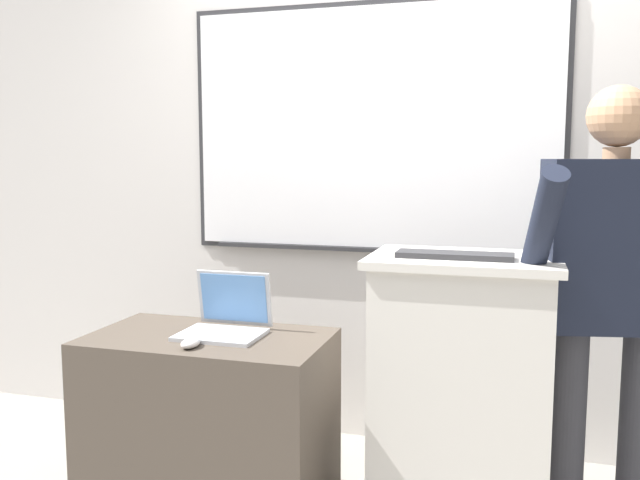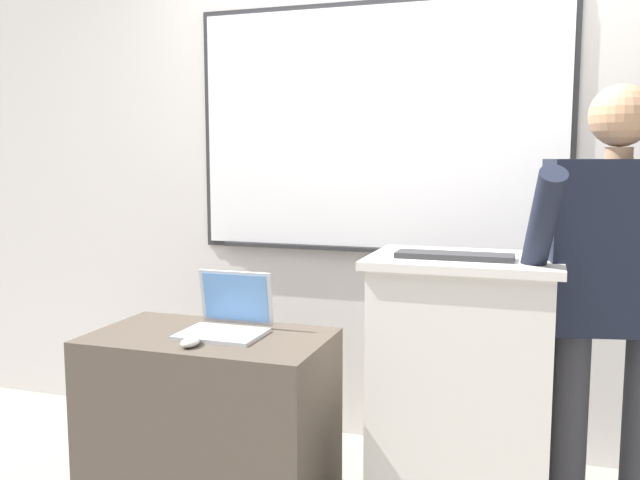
{
  "view_description": "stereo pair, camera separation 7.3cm",
  "coord_description": "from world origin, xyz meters",
  "px_view_note": "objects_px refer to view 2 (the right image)",
  "views": [
    {
      "loc": [
        0.49,
        -2.06,
        1.39
      ],
      "look_at": [
        -0.21,
        0.29,
        1.09
      ],
      "focal_mm": 38.0,
      "sensor_mm": 36.0,
      "label": 1
    },
    {
      "loc": [
        0.56,
        -2.04,
        1.39
      ],
      "look_at": [
        -0.21,
        0.29,
        1.09
      ],
      "focal_mm": 38.0,
      "sensor_mm": 36.0,
      "label": 2
    }
  ],
  "objects_px": {
    "lectern_podium": "(461,398)",
    "person_presenter": "(612,287)",
    "side_desk": "(211,423)",
    "computer_mouse_by_laptop": "(191,342)",
    "laptop": "(228,317)",
    "wireless_keyboard": "(454,256)"
  },
  "relations": [
    {
      "from": "computer_mouse_by_laptop",
      "to": "wireless_keyboard",
      "type": "bearing_deg",
      "value": 14.88
    },
    {
      "from": "lectern_podium",
      "to": "computer_mouse_by_laptop",
      "type": "relative_size",
      "value": 10.41
    },
    {
      "from": "laptop",
      "to": "computer_mouse_by_laptop",
      "type": "distance_m",
      "value": 0.24
    },
    {
      "from": "person_presenter",
      "to": "computer_mouse_by_laptop",
      "type": "xyz_separation_m",
      "value": [
        -1.43,
        -0.37,
        -0.22
      ]
    },
    {
      "from": "wireless_keyboard",
      "to": "person_presenter",
      "type": "bearing_deg",
      "value": 14.12
    },
    {
      "from": "person_presenter",
      "to": "wireless_keyboard",
      "type": "xyz_separation_m",
      "value": [
        -0.52,
        -0.13,
        0.1
      ]
    },
    {
      "from": "lectern_podium",
      "to": "wireless_keyboard",
      "type": "xyz_separation_m",
      "value": [
        -0.03,
        -0.06,
        0.53
      ]
    },
    {
      "from": "person_presenter",
      "to": "computer_mouse_by_laptop",
      "type": "height_order",
      "value": "person_presenter"
    },
    {
      "from": "side_desk",
      "to": "laptop",
      "type": "relative_size",
      "value": 2.94
    },
    {
      "from": "side_desk",
      "to": "lectern_podium",
      "type": "bearing_deg",
      "value": 8.02
    },
    {
      "from": "laptop",
      "to": "person_presenter",
      "type": "bearing_deg",
      "value": 5.85
    },
    {
      "from": "lectern_podium",
      "to": "computer_mouse_by_laptop",
      "type": "height_order",
      "value": "lectern_podium"
    },
    {
      "from": "lectern_podium",
      "to": "person_presenter",
      "type": "relative_size",
      "value": 0.64
    },
    {
      "from": "side_desk",
      "to": "wireless_keyboard",
      "type": "height_order",
      "value": "wireless_keyboard"
    },
    {
      "from": "side_desk",
      "to": "computer_mouse_by_laptop",
      "type": "xyz_separation_m",
      "value": [
        0.01,
        -0.17,
        0.37
      ]
    },
    {
      "from": "lectern_podium",
      "to": "laptop",
      "type": "xyz_separation_m",
      "value": [
        -0.89,
        -0.07,
        0.25
      ]
    },
    {
      "from": "laptop",
      "to": "computer_mouse_by_laptop",
      "type": "height_order",
      "value": "laptop"
    },
    {
      "from": "lectern_podium",
      "to": "side_desk",
      "type": "relative_size",
      "value": 1.13
    },
    {
      "from": "laptop",
      "to": "computer_mouse_by_laptop",
      "type": "relative_size",
      "value": 3.13
    },
    {
      "from": "lectern_podium",
      "to": "person_presenter",
      "type": "bearing_deg",
      "value": 8.23
    },
    {
      "from": "lectern_podium",
      "to": "person_presenter",
      "type": "xyz_separation_m",
      "value": [
        0.49,
        0.07,
        0.43
      ]
    },
    {
      "from": "person_presenter",
      "to": "laptop",
      "type": "height_order",
      "value": "person_presenter"
    }
  ]
}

